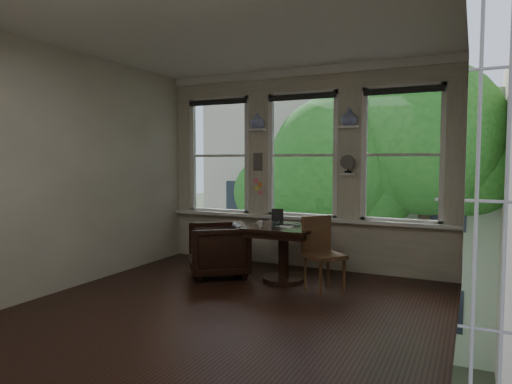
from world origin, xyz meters
The scene contains 25 objects.
ground centered at (0.00, 0.00, 0.00)m, with size 4.50×4.50×0.00m, color black.
ceiling centered at (0.00, 0.00, 3.00)m, with size 4.50×4.50×0.00m, color silver.
wall_back centered at (0.00, 2.25, 1.50)m, with size 4.50×4.50×0.00m, color beige.
wall_front centered at (0.00, -2.25, 1.50)m, with size 4.50×4.50×0.00m, color beige.
wall_left centered at (-2.25, 0.00, 1.50)m, with size 4.50×4.50×0.00m, color beige.
wall_right centered at (2.25, 0.00, 1.50)m, with size 4.50×4.50×0.00m, color beige.
window_left centered at (-1.45, 2.25, 1.70)m, with size 1.10×0.12×1.90m, color white, non-canonical shape.
window_center centered at (0.00, 2.25, 1.70)m, with size 1.10×0.12×1.90m, color white, non-canonical shape.
window_right centered at (1.45, 2.25, 1.70)m, with size 1.10×0.12×1.90m, color white, non-canonical shape.
shelf_left centered at (-0.72, 2.15, 2.10)m, with size 0.26×0.16×0.03m, color white.
shelf_right centered at (0.72, 2.15, 2.10)m, with size 0.26×0.16×0.03m, color white.
intercom centered at (-0.72, 2.18, 1.60)m, with size 0.14×0.06×0.28m, color #59544F.
sticky_notes centered at (-0.72, 2.19, 1.25)m, with size 0.16×0.01×0.24m, color pink, non-canonical shape.
desk_fan centered at (0.72, 2.13, 1.53)m, with size 0.20×0.20×0.24m, color #59544F, non-canonical shape.
vase_left centered at (-0.72, 2.15, 2.24)m, with size 0.24×0.24×0.25m, color white.
vase_right centered at (0.72, 2.15, 2.24)m, with size 0.24×0.24×0.25m, color white.
table centered at (0.08, 1.27, 0.38)m, with size 0.90×0.90×0.75m, color black, non-canonical shape.
armchair_left centered at (-0.86, 1.15, 0.37)m, with size 0.79×0.81×0.74m, color black.
cushion_red centered at (-0.86, 1.15, 0.45)m, with size 0.45×0.45×0.06m, color maroon.
side_chair_right centered at (0.72, 1.04, 0.46)m, with size 0.42×0.42×0.92m, color #422C17, non-canonical shape.
laptop centered at (0.14, 1.30, 0.76)m, with size 0.33×0.21×0.03m, color black.
mug centered at (-0.15, 1.06, 0.79)m, with size 0.09×0.09×0.08m, color white.
drinking_glass centered at (0.06, 1.06, 0.80)m, with size 0.12×0.12×0.09m, color white.
tablet centered at (-0.03, 1.34, 0.86)m, with size 0.16×0.02×0.22m, color black.
papers centered at (0.12, 1.28, 0.75)m, with size 0.22×0.30×0.00m, color silver.
Camera 1 is at (2.36, -4.32, 1.63)m, focal length 32.00 mm.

